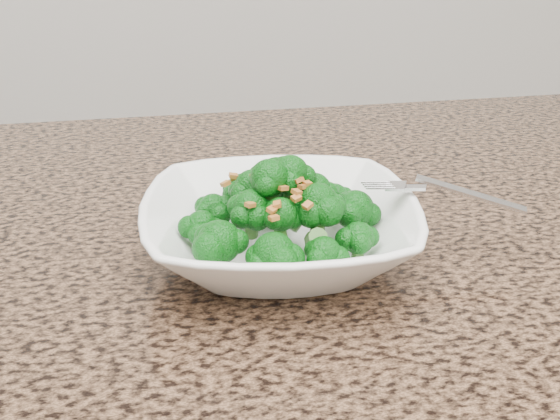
{
  "coord_description": "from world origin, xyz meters",
  "views": [
    {
      "loc": [
        -0.05,
        -0.24,
        1.2
      ],
      "look_at": [
        0.06,
        0.32,
        0.95
      ],
      "focal_mm": 45.0,
      "sensor_mm": 36.0,
      "label": 1
    }
  ],
  "objects": [
    {
      "name": "granite_counter",
      "position": [
        0.0,
        0.3,
        0.89
      ],
      "size": [
        1.64,
        1.04,
        0.03
      ],
      "primitive_type": "cube",
      "color": "brown",
      "rests_on": "cabinet"
    },
    {
      "name": "bowl",
      "position": [
        0.06,
        0.32,
        0.93
      ],
      "size": [
        0.27,
        0.27,
        0.06
      ],
      "primitive_type": "imported",
      "rotation": [
        0.0,
        0.0,
        -0.12
      ],
      "color": "white",
      "rests_on": "granite_counter"
    },
    {
      "name": "fork",
      "position": [
        0.18,
        0.31,
        0.97
      ],
      "size": [
        0.16,
        0.1,
        0.01
      ],
      "primitive_type": null,
      "rotation": [
        0.0,
        0.0,
        -0.48
      ],
      "color": "silver",
      "rests_on": "bowl"
    },
    {
      "name": "broccoli_pile",
      "position": [
        0.06,
        0.32,
        0.99
      ],
      "size": [
        0.22,
        0.22,
        0.07
      ],
      "primitive_type": null,
      "color": "#0A5E0E",
      "rests_on": "bowl"
    },
    {
      "name": "garlic_topping",
      "position": [
        0.06,
        0.32,
        1.03
      ],
      "size": [
        0.13,
        0.13,
        0.01
      ],
      "primitive_type": null,
      "color": "#B9712D",
      "rests_on": "broccoli_pile"
    }
  ]
}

